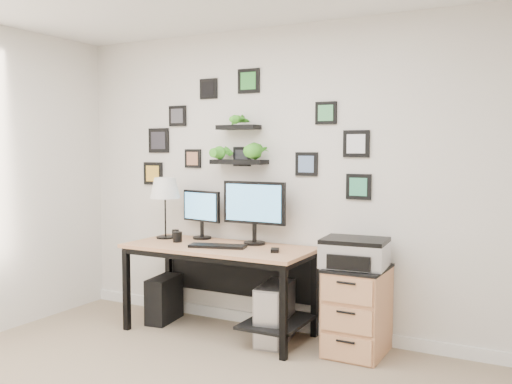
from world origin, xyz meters
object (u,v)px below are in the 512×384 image
Objects in this scene: monitor_right at (254,207)px; mug at (178,237)px; pc_tower_grey at (275,313)px; table_lamp at (165,190)px; monitor_left at (201,211)px; printer at (355,253)px; desk at (225,260)px; file_cabinet at (357,310)px; pc_tower_black at (164,299)px.

monitor_right is 0.74m from mug.
table_lamp is at bearing 175.13° from pc_tower_grey.
printer is (1.49, -0.16, -0.23)m from monitor_left.
desk reaches higher than file_cabinet.
pc_tower_black is at bearing 163.02° from mug.
desk is 0.78m from pc_tower_black.
pc_tower_grey is (1.14, -0.03, 0.03)m from pc_tower_black.
desk is 0.57m from monitor_left.
monitor_left is (-0.37, 0.20, 0.38)m from desk.
file_cabinet is (0.67, 0.07, 0.10)m from pc_tower_grey.
monitor_left is 0.39m from table_lamp.
desk is 0.49m from mug.
pc_tower_grey is (1.16, -0.10, -0.96)m from table_lamp.
pc_tower_grey is at bearing -32.20° from monitor_right.
monitor_left reaches higher than desk.
desk is at bearing -9.64° from pc_tower_black.
desk is at bearing -6.96° from table_lamp.
monitor_left is 0.79× the size of table_lamp.
desk is 0.51m from monitor_right.
file_cabinet is (1.83, -0.02, -0.86)m from table_lamp.
pc_tower_grey is 0.84m from printer.
monitor_right is 1.14× the size of printer.
table_lamp reaches higher than desk.
desk is 3.17× the size of pc_tower_grey.
mug is 0.14× the size of file_cabinet.
mug is at bearing -176.35° from file_cabinet.
printer is (1.13, 0.04, 0.15)m from desk.
monitor_right is at bearing 5.31° from table_lamp.
table_lamp is 1.51m from pc_tower_grey.
table_lamp reaches higher than file_cabinet.
table_lamp is at bearing 150.70° from mug.
pc_tower_grey is at bearing -9.81° from pc_tower_black.
monitor_right reaches higher than file_cabinet.
printer is at bearing -7.31° from monitor_right.
monitor_right is 1.15× the size of pc_tower_grey.
mug reaches higher than desk.
desk is 0.89m from table_lamp.
monitor_right is at bearing -4.10° from monitor_left.
mug reaches higher than pc_tower_grey.
printer is (0.64, 0.06, 0.54)m from pc_tower_grey.
desk reaches higher than pc_tower_grey.
mug is at bearing -29.30° from table_lamp.
monitor_left is at bearing 21.27° from table_lamp.
monitor_left is at bearing 25.04° from pc_tower_black.
file_cabinet is (1.15, 0.06, -0.29)m from desk.
pc_tower_grey is at bearing -173.65° from file_cabinet.
mug is 1.67m from file_cabinet.
monitor_right is 0.87× the size of file_cabinet.
pc_tower_black is at bearing -179.11° from printer.
desk is at bearing -177.10° from file_cabinet.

